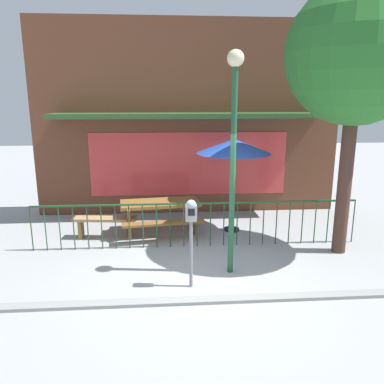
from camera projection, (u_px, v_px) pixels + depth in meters
name	position (u px, v px, depth m)	size (l,w,h in m)	color
ground	(205.00, 282.00, 6.61)	(40.00, 40.00, 0.00)	#979A9A
pub_storefront	(188.00, 119.00, 10.27)	(8.13, 1.41, 5.07)	#432316
patio_fence_front	(197.00, 217.00, 8.03)	(6.85, 0.04, 0.97)	#1F4D29
picnic_table_left	(160.00, 209.00, 8.80)	(1.95, 1.57, 0.79)	brown
patio_umbrella	(234.00, 147.00, 8.70)	(1.70, 1.70, 2.18)	black
patio_bench	(105.00, 223.00, 8.59)	(1.42, 0.46, 0.48)	#A47C54
parking_meter_near	(191.00, 220.00, 6.17)	(0.18, 0.17, 1.51)	slate
street_tree	(357.00, 55.00, 7.00)	(2.64, 2.64, 5.20)	#482E24
street_lamp	(234.00, 133.00, 6.39)	(0.28, 0.28, 3.84)	#205332
curb_edge	(210.00, 302.00, 5.96)	(11.38, 0.20, 0.11)	gray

